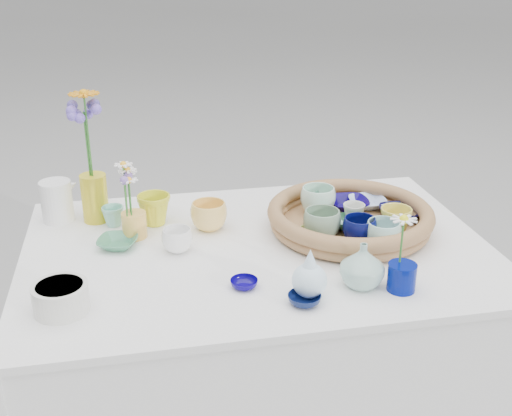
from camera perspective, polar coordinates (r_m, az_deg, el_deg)
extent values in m
imported|color=#08004A|center=(1.96, 8.24, 0.37)|extent=(0.13, 0.13, 0.03)
imported|color=black|center=(1.92, 12.71, -0.44)|extent=(0.14, 0.14, 0.03)
imported|color=gold|center=(1.80, 12.29, -1.19)|extent=(0.10, 0.10, 0.08)
imported|color=#42865F|center=(1.82, 8.48, -1.43)|extent=(0.13, 0.13, 0.03)
imported|color=gray|center=(1.75, 5.88, -1.44)|extent=(0.11, 0.11, 0.08)
imported|color=#8FBFBD|center=(1.82, 6.03, -1.51)|extent=(0.12, 0.12, 0.03)
imported|color=silver|center=(1.91, 5.53, 0.69)|extent=(0.13, 0.13, 0.08)
imported|color=silver|center=(1.86, 8.68, -0.50)|extent=(0.08, 0.08, 0.06)
imported|color=#B7D1FF|center=(1.98, 9.89, 0.47)|extent=(0.11, 0.11, 0.03)
imported|color=#060B48|center=(1.74, 9.17, -1.96)|extent=(0.11, 0.11, 0.07)
imported|color=#F7F788|center=(1.75, 5.26, -2.37)|extent=(0.10, 0.10, 0.03)
imported|color=#A0D3CB|center=(1.73, 11.23, -2.32)|extent=(0.10, 0.10, 0.07)
imported|color=#639F86|center=(1.94, 5.99, 0.60)|extent=(0.07, 0.07, 0.05)
imported|color=yellow|center=(1.89, -9.03, -0.14)|extent=(0.12, 0.12, 0.09)
imported|color=#FACA64|center=(1.84, -4.21, -0.71)|extent=(0.11, 0.11, 0.08)
imported|color=#418761|center=(1.78, -12.19, -3.04)|extent=(0.13, 0.13, 0.03)
imported|color=white|center=(1.73, -7.01, -2.85)|extent=(0.11, 0.11, 0.07)
imported|color=#090065|center=(1.55, -1.07, -6.73)|extent=(0.09, 0.09, 0.02)
imported|color=#83D5BE|center=(1.91, -12.58, -0.71)|extent=(0.07, 0.07, 0.06)
imported|color=#0B1743|center=(1.49, 4.32, -8.11)|extent=(0.10, 0.10, 0.02)
imported|color=#95BDB1|center=(1.56, 9.44, -5.05)|extent=(0.13, 0.13, 0.11)
cylinder|color=#000D6E|center=(1.57, 12.83, -6.01)|extent=(0.08, 0.08, 0.07)
cylinder|color=gold|center=(1.94, -14.14, 0.87)|extent=(0.10, 0.10, 0.14)
cylinder|color=#FFC154|center=(1.82, -10.76, -1.49)|extent=(0.07, 0.07, 0.07)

